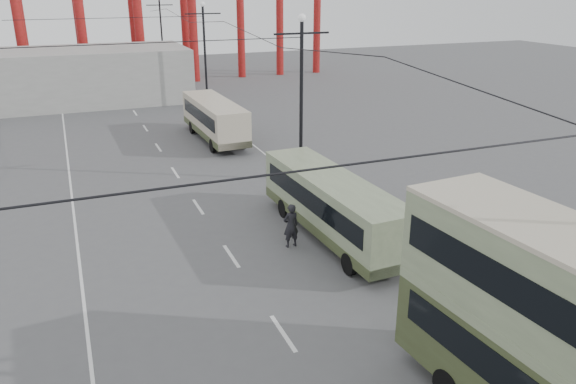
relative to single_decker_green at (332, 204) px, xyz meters
name	(u,v)px	position (x,y,z in m)	size (l,w,h in m)	color
road_markings	(186,184)	(-4.64, 9.54, -1.59)	(12.52, 120.00, 0.01)	silver
lamp_post_mid	(301,100)	(1.82, 7.83, 3.08)	(3.20, 0.44, 9.32)	black
lamp_post_far	(205,56)	(1.82, 29.83, 3.08)	(3.20, 0.44, 9.32)	black
lamp_post_distant	(162,36)	(1.82, 51.83, 3.08)	(3.20, 0.44, 9.32)	black
fairground_shed	(69,76)	(-9.78, 36.83, 0.90)	(22.00, 10.00, 5.00)	gray
single_decker_green	(332,204)	(0.00, 0.00, 0.00)	(2.72, 10.11, 2.83)	#6D7B5A
single_decker_cream	(215,118)	(-0.54, 18.24, 0.04)	(2.61, 9.40, 2.91)	#BBAF96
pedestrian	(291,226)	(-2.08, -0.22, -0.61)	(0.72, 0.47, 1.98)	black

